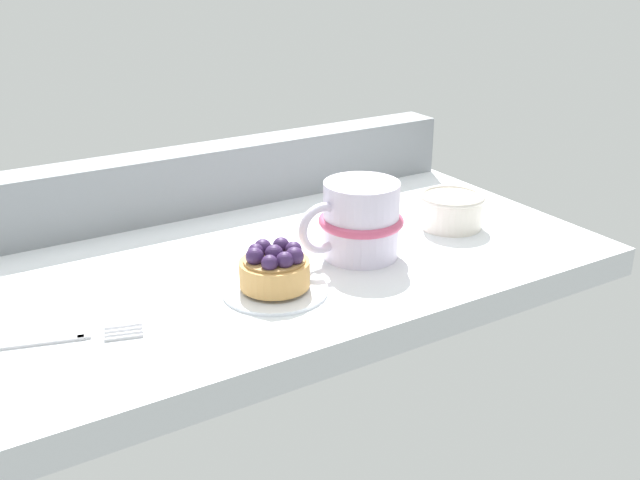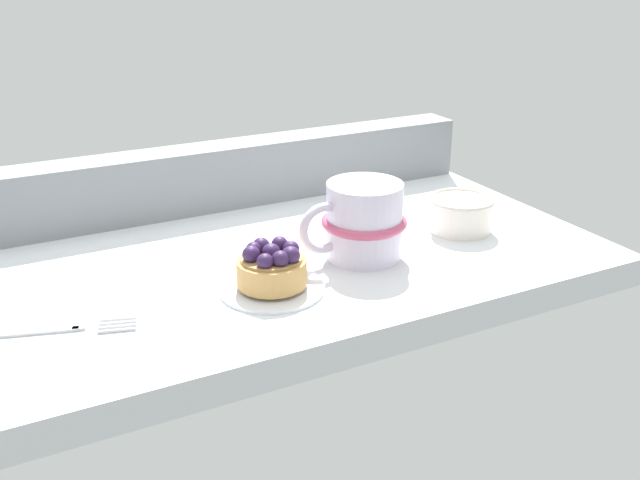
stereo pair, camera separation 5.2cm
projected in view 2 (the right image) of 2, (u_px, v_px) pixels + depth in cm
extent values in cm
cube|color=silver|center=(272.00, 266.00, 85.69)|extent=(75.81, 42.34, 3.39)
cube|color=gray|center=(215.00, 176.00, 98.50)|extent=(74.29, 5.60, 8.44)
cylinder|color=silver|center=(272.00, 287.00, 75.90)|extent=(11.00, 11.00, 0.78)
cylinder|color=silver|center=(272.00, 289.00, 75.97)|extent=(6.05, 6.05, 0.39)
cylinder|color=tan|center=(272.00, 272.00, 75.23)|extent=(7.27, 7.27, 2.71)
cylinder|color=#A37942|center=(271.00, 258.00, 74.65)|extent=(6.40, 6.40, 0.30)
sphere|color=#331E47|center=(271.00, 252.00, 74.39)|extent=(1.92, 1.92, 1.92)
sphere|color=#331E47|center=(291.00, 249.00, 75.18)|extent=(1.71, 1.71, 1.71)
sphere|color=#331E47|center=(280.00, 244.00, 76.43)|extent=(1.78, 1.78, 1.78)
sphere|color=#331E47|center=(261.00, 246.00, 75.98)|extent=(1.84, 1.84, 1.84)
sphere|color=#331E47|center=(254.00, 250.00, 75.24)|extent=(1.67, 1.67, 1.67)
sphere|color=#331E47|center=(251.00, 254.00, 73.67)|extent=(1.85, 1.85, 1.85)
sphere|color=#331E47|center=(265.00, 262.00, 72.42)|extent=(1.71, 1.71, 1.71)
sphere|color=#331E47|center=(280.00, 259.00, 72.76)|extent=(1.77, 1.77, 1.77)
sphere|color=#331E47|center=(291.00, 255.00, 73.45)|extent=(1.91, 1.91, 1.91)
cylinder|color=silver|center=(364.00, 221.00, 82.44)|extent=(8.63, 8.63, 8.84)
torus|color=#C64C70|center=(364.00, 222.00, 82.49)|extent=(9.74, 9.74, 1.06)
torus|color=silver|center=(323.00, 228.00, 80.24)|extent=(5.94, 0.99, 5.94)
cube|color=#B7B7BC|center=(5.00, 334.00, 67.12)|extent=(12.65, 4.38, 0.60)
cube|color=#B7B7BC|center=(79.00, 327.00, 68.24)|extent=(1.31, 0.88, 0.60)
cube|color=#B7B7BC|center=(117.00, 329.00, 67.85)|extent=(3.42, 1.23, 0.60)
cube|color=#B7B7BC|center=(117.00, 326.00, 68.52)|extent=(3.42, 1.23, 0.60)
cube|color=#B7B7BC|center=(118.00, 322.00, 69.18)|extent=(3.42, 1.23, 0.60)
cube|color=#B7B7BC|center=(118.00, 318.00, 69.85)|extent=(3.42, 1.23, 0.60)
cylinder|color=silver|center=(460.00, 215.00, 91.02)|extent=(7.75, 7.75, 4.02)
torus|color=beige|center=(462.00, 200.00, 90.25)|extent=(8.19, 8.19, 0.60)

